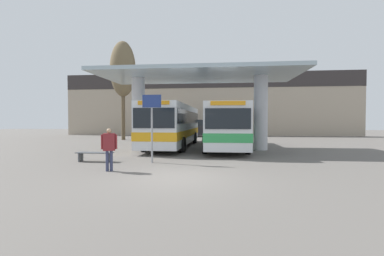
{
  "coord_description": "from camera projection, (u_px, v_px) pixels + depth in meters",
  "views": [
    {
      "loc": [
        1.44,
        -8.86,
        1.99
      ],
      "look_at": [
        0.0,
        4.95,
        1.6
      ],
      "focal_mm": 24.0,
      "sensor_mm": 36.0,
      "label": 1
    }
  ],
  "objects": [
    {
      "name": "ground_plane",
      "position": [
        177.0,
        177.0,
        9.01
      ],
      "size": [
        100.0,
        100.0,
        0.0
      ],
      "primitive_type": "plane",
      "color": "#605B56"
    },
    {
      "name": "station_canopy",
      "position": [
        198.0,
        86.0,
        17.84
      ],
      "size": [
        13.57,
        6.27,
        5.29
      ],
      "color": "silver",
      "rests_on": "ground_plane"
    },
    {
      "name": "poplar_tree_behind_left",
      "position": [
        123.0,
        70.0,
        26.7
      ],
      "size": [
        2.62,
        2.62,
        10.28
      ],
      "color": "brown",
      "rests_on": "ground_plane"
    },
    {
      "name": "townhouse_backdrop",
      "position": [
        208.0,
        99.0,
        34.75
      ],
      "size": [
        40.0,
        0.58,
        8.46
      ],
      "color": "tan",
      "rests_on": "ground_plane"
    },
    {
      "name": "transit_bus_center_bay",
      "position": [
        224.0,
        125.0,
        18.64
      ],
      "size": [
        2.93,
        10.84,
        3.05
      ],
      "rotation": [
        0.0,
        0.0,
        3.15
      ],
      "color": "silver",
      "rests_on": "ground_plane"
    },
    {
      "name": "info_sign_platform",
      "position": [
        152.0,
        115.0,
        12.16
      ],
      "size": [
        0.9,
        0.09,
        3.22
      ],
      "color": "gray",
      "rests_on": "ground_plane"
    },
    {
      "name": "parked_car_street",
      "position": [
        201.0,
        129.0,
        32.04
      ],
      "size": [
        4.65,
        2.03,
        2.12
      ],
      "rotation": [
        0.0,
        0.0,
        -0.03
      ],
      "color": "black",
      "rests_on": "ground_plane"
    },
    {
      "name": "pedestrian_waiting",
      "position": [
        109.0,
        145.0,
        10.09
      ],
      "size": [
        0.62,
        0.35,
        1.69
      ],
      "rotation": [
        0.0,
        0.0,
        0.27
      ],
      "color": "#333856",
      "rests_on": "ground_plane"
    },
    {
      "name": "waiting_bench_near_pillar",
      "position": [
        95.0,
        155.0,
        12.47
      ],
      "size": [
        1.8,
        0.44,
        0.46
      ],
      "color": "#4C5156",
      "rests_on": "ground_plane"
    },
    {
      "name": "transit_bus_left_bay",
      "position": [
        174.0,
        124.0,
        19.79
      ],
      "size": [
        3.0,
        11.44,
        3.13
      ],
      "rotation": [
        0.0,
        0.0,
        3.12
      ],
      "color": "silver",
      "rests_on": "ground_plane"
    }
  ]
}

